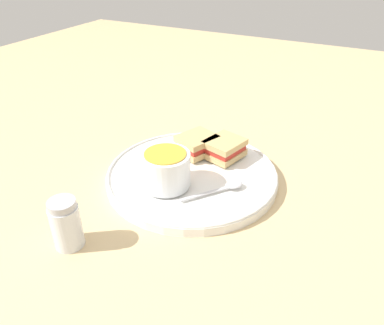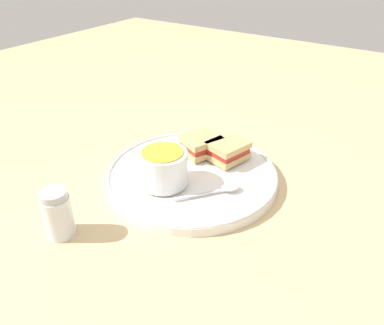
{
  "view_description": "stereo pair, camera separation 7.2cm",
  "coord_description": "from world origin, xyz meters",
  "px_view_note": "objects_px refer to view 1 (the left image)",
  "views": [
    {
      "loc": [
        0.55,
        0.28,
        0.42
      ],
      "look_at": [
        0.0,
        0.0,
        0.04
      ],
      "focal_mm": 35.0,
      "sensor_mm": 36.0,
      "label": 1
    },
    {
      "loc": [
        0.51,
        0.34,
        0.42
      ],
      "look_at": [
        0.0,
        0.0,
        0.04
      ],
      "focal_mm": 35.0,
      "sensor_mm": 36.0,
      "label": 2
    }
  ],
  "objects_px": {
    "sandwich_half_far": "(197,144)",
    "salt_shaker": "(66,224)",
    "sandwich_half_near": "(224,148)",
    "soup_bowl": "(166,169)",
    "spoon": "(229,186)"
  },
  "relations": [
    {
      "from": "spoon",
      "to": "soup_bowl",
      "type": "bearing_deg",
      "value": 149.16
    },
    {
      "from": "sandwich_half_far",
      "to": "sandwich_half_near",
      "type": "bearing_deg",
      "value": 99.45
    },
    {
      "from": "sandwich_half_far",
      "to": "salt_shaker",
      "type": "xyz_separation_m",
      "value": [
        0.32,
        -0.06,
        0.0
      ]
    },
    {
      "from": "sandwich_half_near",
      "to": "soup_bowl",
      "type": "bearing_deg",
      "value": -21.34
    },
    {
      "from": "soup_bowl",
      "to": "sandwich_half_near",
      "type": "xyz_separation_m",
      "value": [
        -0.14,
        0.06,
        -0.01
      ]
    },
    {
      "from": "spoon",
      "to": "sandwich_half_near",
      "type": "height_order",
      "value": "sandwich_half_near"
    },
    {
      "from": "sandwich_half_near",
      "to": "salt_shaker",
      "type": "bearing_deg",
      "value": -20.49
    },
    {
      "from": "spoon",
      "to": "salt_shaker",
      "type": "bearing_deg",
      "value": -179.36
    },
    {
      "from": "spoon",
      "to": "sandwich_half_far",
      "type": "height_order",
      "value": "sandwich_half_far"
    },
    {
      "from": "spoon",
      "to": "salt_shaker",
      "type": "xyz_separation_m",
      "value": [
        0.23,
        -0.17,
        0.02
      ]
    },
    {
      "from": "soup_bowl",
      "to": "spoon",
      "type": "bearing_deg",
      "value": 110.94
    },
    {
      "from": "sandwich_half_near",
      "to": "sandwich_half_far",
      "type": "distance_m",
      "value": 0.06
    },
    {
      "from": "soup_bowl",
      "to": "sandwich_half_near",
      "type": "height_order",
      "value": "soup_bowl"
    },
    {
      "from": "sandwich_half_far",
      "to": "spoon",
      "type": "bearing_deg",
      "value": 50.46
    },
    {
      "from": "sandwich_half_far",
      "to": "soup_bowl",
      "type": "bearing_deg",
      "value": 1.21
    }
  ]
}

